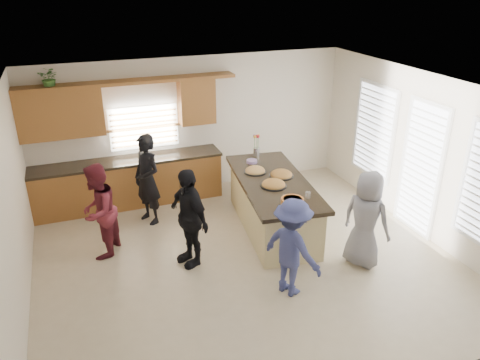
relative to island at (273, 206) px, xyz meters
name	(u,v)px	position (x,y,z in m)	size (l,w,h in m)	color
floor	(245,259)	(-0.84, -0.80, -0.45)	(6.50, 6.50, 0.00)	#C8B694
room_shell	(245,150)	(-0.84, -0.80, 1.45)	(6.52, 6.02, 2.81)	silver
back_cabinetry	(125,161)	(-2.31, 1.93, 0.46)	(4.08, 0.66, 2.46)	#94592B
right_wall_glazing	(423,160)	(2.38, -0.93, 0.89)	(0.06, 4.00, 2.25)	white
island	(273,206)	(0.00, 0.00, 0.00)	(1.49, 2.83, 0.95)	#CDBC7F
platter_front	(274,185)	(-0.10, -0.23, 0.53)	(0.45, 0.45, 0.18)	black
platter_mid	(281,175)	(0.20, 0.11, 0.53)	(0.44, 0.44, 0.18)	black
platter_back	(255,171)	(-0.16, 0.44, 0.52)	(0.41, 0.41, 0.16)	black
salad_bowl	(292,203)	(-0.15, -1.04, 0.58)	(0.35, 0.35, 0.15)	orange
clear_cup	(308,195)	(0.23, -0.83, 0.55)	(0.09, 0.09, 0.10)	white
plate_stack	(252,161)	(-0.05, 0.90, 0.53)	(0.20, 0.20, 0.06)	#A482BD
flower_vase	(256,145)	(0.18, 1.24, 0.72)	(0.14, 0.14, 0.43)	silver
potted_plant	(49,78)	(-3.42, 2.02, 2.14)	(0.35, 0.30, 0.39)	#437C31
woman_left_back	(147,180)	(-2.03, 1.04, 0.39)	(0.62, 0.41, 1.69)	black
woman_left_mid	(98,211)	(-2.97, 0.18, 0.34)	(0.77, 0.60, 1.59)	maroon
woman_left_front	(189,217)	(-1.68, -0.55, 0.36)	(0.95, 0.40, 1.62)	black
woman_right_back	(292,248)	(-0.51, -1.79, 0.29)	(0.96, 0.55, 1.48)	navy
woman_right_front	(366,219)	(0.88, -1.54, 0.34)	(0.77, 0.50, 1.59)	gray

